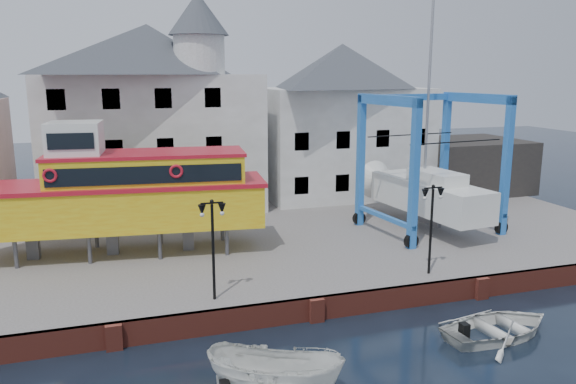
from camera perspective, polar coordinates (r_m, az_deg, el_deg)
name	(u,v)px	position (r m, az deg, el deg)	size (l,w,h in m)	color
ground	(316,321)	(23.92, 2.85, -12.95)	(140.00, 140.00, 0.00)	black
hardstanding	(252,237)	(33.62, -3.70, -4.60)	(44.00, 22.00, 1.00)	#645C57
quay_wall	(315,309)	(23.81, 2.77, -11.76)	(44.00, 0.47, 1.00)	maroon
building_white_main	(153,115)	(38.89, -13.55, 7.62)	(14.00, 8.30, 14.00)	beige
building_white_right	(341,120)	(42.82, 5.41, 7.27)	(12.00, 8.00, 11.20)	beige
shed_dark	(468,165)	(46.38, 17.77, 2.63)	(8.00, 7.00, 4.00)	black
lamp_post_left	(212,224)	(22.60, -7.69, -3.28)	(1.12, 0.32, 4.20)	black
lamp_post_right	(432,207)	(26.14, 14.44, -1.46)	(1.12, 0.32, 4.20)	black
tour_boat	(110,193)	(29.51, -17.62, -0.09)	(15.86, 5.31, 6.77)	#59595E
travel_lift	(420,185)	(34.52, 13.27, 0.73)	(7.73, 10.31, 15.22)	#2164B1
motorboat_b	(499,336)	(24.13, 20.60, -13.53)	(3.42, 4.78, 0.99)	white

